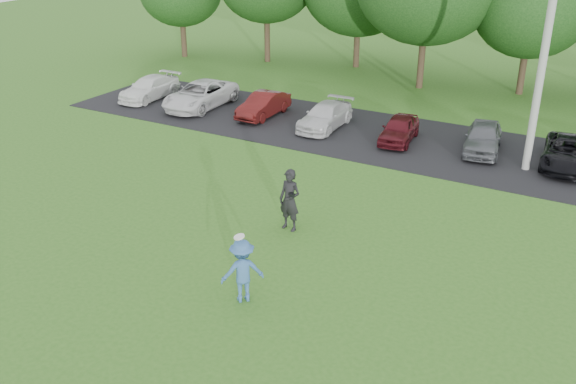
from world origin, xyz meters
The scene contains 6 objects.
ground centered at (0.00, 0.00, 0.00)m, with size 100.00×100.00×0.00m, color #33681D.
parking_lot centered at (0.00, 13.00, 0.01)m, with size 32.00×6.50×0.03m, color black.
utility_pole centered at (5.37, 12.22, 5.45)m, with size 0.28×0.28×10.91m, color #A7A7A2.
frisbee_player centered at (0.86, -0.33, 0.85)m, with size 1.22×1.21×1.93m.
camera_bystander centered at (-0.01, 3.63, 0.98)m, with size 0.76×0.55×1.95m.
parked_cars centered at (0.69, 12.88, 0.60)m, with size 28.64×4.82×1.23m.
Camera 1 is at (8.57, -11.69, 9.16)m, focal length 40.00 mm.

